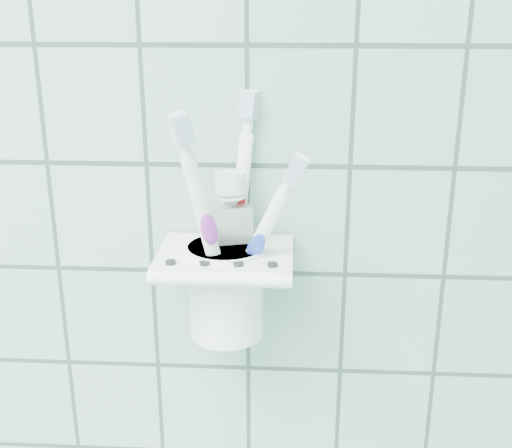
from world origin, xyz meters
TOP-DOWN VIEW (x-y plane):
  - holder_bracket at (0.64, 1.15)m, footprint 0.12×0.10m
  - cup at (0.64, 1.16)m, footprint 0.08×0.08m
  - toothbrush_pink at (0.65, 1.15)m, footprint 0.05×0.04m
  - toothbrush_blue at (0.64, 1.17)m, footprint 0.03×0.04m
  - toothbrush_orange at (0.63, 1.17)m, footprint 0.07×0.06m
  - toothpaste_tube at (0.65, 1.16)m, footprint 0.04×0.04m

SIDE VIEW (x-z plane):
  - cup at x=0.64m, z-range 1.21..1.30m
  - holder_bracket at x=0.64m, z-range 1.27..1.30m
  - toothpaste_tube at x=0.65m, z-range 1.23..1.37m
  - toothbrush_orange at x=0.63m, z-range 1.22..1.41m
  - toothbrush_pink at x=0.65m, z-range 1.22..1.42m
  - toothbrush_blue at x=0.64m, z-range 1.22..1.43m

